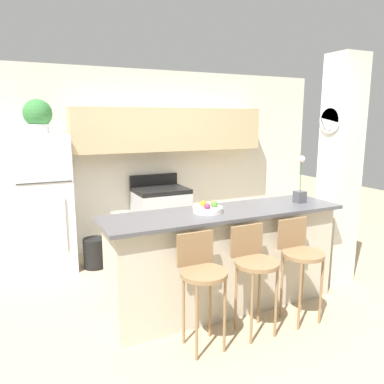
{
  "coord_description": "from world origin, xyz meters",
  "views": [
    {
      "loc": [
        -1.79,
        -3.03,
        1.86
      ],
      "look_at": [
        0.0,
        0.75,
        1.05
      ],
      "focal_mm": 35.0,
      "sensor_mm": 36.0,
      "label": 1
    }
  ],
  "objects_px": {
    "refrigerator": "(45,203)",
    "stove_range": "(161,219)",
    "orchid_vase": "(300,189)",
    "potted_plant_on_fridge": "(38,116)",
    "bar_stool_mid": "(254,263)",
    "fruit_bowl": "(208,209)",
    "bar_stool_right": "(300,255)",
    "bar_stool_left": "(202,274)",
    "trash_bin": "(95,253)"
  },
  "relations": [
    {
      "from": "trash_bin",
      "to": "stove_range",
      "type": "bearing_deg",
      "value": 14.13
    },
    {
      "from": "fruit_bowl",
      "to": "refrigerator",
      "type": "bearing_deg",
      "value": 126.54
    },
    {
      "from": "bar_stool_mid",
      "to": "bar_stool_right",
      "type": "height_order",
      "value": "same"
    },
    {
      "from": "stove_range",
      "to": "fruit_bowl",
      "type": "distance_m",
      "value": 1.92
    },
    {
      "from": "orchid_vase",
      "to": "potted_plant_on_fridge",
      "type": "bearing_deg",
      "value": 142.84
    },
    {
      "from": "potted_plant_on_fridge",
      "to": "fruit_bowl",
      "type": "xyz_separation_m",
      "value": [
        1.33,
        -1.79,
        -0.87
      ]
    },
    {
      "from": "bar_stool_right",
      "to": "trash_bin",
      "type": "relative_size",
      "value": 2.5
    },
    {
      "from": "orchid_vase",
      "to": "fruit_bowl",
      "type": "distance_m",
      "value": 1.09
    },
    {
      "from": "bar_stool_left",
      "to": "stove_range",
      "type": "bearing_deg",
      "value": 77.21
    },
    {
      "from": "orchid_vase",
      "to": "trash_bin",
      "type": "relative_size",
      "value": 1.3
    },
    {
      "from": "trash_bin",
      "to": "bar_stool_mid",
      "type": "bearing_deg",
      "value": -64.86
    },
    {
      "from": "potted_plant_on_fridge",
      "to": "fruit_bowl",
      "type": "relative_size",
      "value": 1.41
    },
    {
      "from": "trash_bin",
      "to": "refrigerator",
      "type": "bearing_deg",
      "value": 157.74
    },
    {
      "from": "refrigerator",
      "to": "bar_stool_right",
      "type": "bearing_deg",
      "value": -48.74
    },
    {
      "from": "bar_stool_right",
      "to": "trash_bin",
      "type": "xyz_separation_m",
      "value": [
        -1.49,
        2.09,
        -0.45
      ]
    },
    {
      "from": "refrigerator",
      "to": "orchid_vase",
      "type": "relative_size",
      "value": 3.42
    },
    {
      "from": "refrigerator",
      "to": "bar_stool_left",
      "type": "bearing_deg",
      "value": -66.43
    },
    {
      "from": "fruit_bowl",
      "to": "potted_plant_on_fridge",
      "type": "bearing_deg",
      "value": 126.54
    },
    {
      "from": "fruit_bowl",
      "to": "trash_bin",
      "type": "xyz_separation_m",
      "value": [
        -0.79,
        1.57,
        -0.84
      ]
    },
    {
      "from": "stove_range",
      "to": "fruit_bowl",
      "type": "relative_size",
      "value": 3.75
    },
    {
      "from": "refrigerator",
      "to": "bar_stool_mid",
      "type": "height_order",
      "value": "refrigerator"
    },
    {
      "from": "bar_stool_right",
      "to": "orchid_vase",
      "type": "bearing_deg",
      "value": 51.23
    },
    {
      "from": "fruit_bowl",
      "to": "trash_bin",
      "type": "height_order",
      "value": "fruit_bowl"
    },
    {
      "from": "potted_plant_on_fridge",
      "to": "orchid_vase",
      "type": "distance_m",
      "value": 3.12
    },
    {
      "from": "refrigerator",
      "to": "bar_stool_right",
      "type": "height_order",
      "value": "refrigerator"
    },
    {
      "from": "bar_stool_mid",
      "to": "bar_stool_right",
      "type": "xyz_separation_m",
      "value": [
        0.51,
        0.0,
        0.0
      ]
    },
    {
      "from": "bar_stool_mid",
      "to": "orchid_vase",
      "type": "xyz_separation_m",
      "value": [
        0.89,
        0.48,
        0.5
      ]
    },
    {
      "from": "refrigerator",
      "to": "orchid_vase",
      "type": "distance_m",
      "value": 3.03
    },
    {
      "from": "bar_stool_left",
      "to": "bar_stool_right",
      "type": "height_order",
      "value": "same"
    },
    {
      "from": "bar_stool_right",
      "to": "refrigerator",
      "type": "bearing_deg",
      "value": 131.26
    },
    {
      "from": "orchid_vase",
      "to": "bar_stool_left",
      "type": "bearing_deg",
      "value": -161.1
    },
    {
      "from": "bar_stool_right",
      "to": "trash_bin",
      "type": "height_order",
      "value": "bar_stool_right"
    },
    {
      "from": "refrigerator",
      "to": "stove_range",
      "type": "height_order",
      "value": "refrigerator"
    },
    {
      "from": "stove_range",
      "to": "potted_plant_on_fridge",
      "type": "bearing_deg",
      "value": -178.78
    },
    {
      "from": "stove_range",
      "to": "bar_stool_mid",
      "type": "distance_m",
      "value": 2.34
    },
    {
      "from": "bar_stool_mid",
      "to": "stove_range",
      "type": "bearing_deg",
      "value": 89.45
    },
    {
      "from": "orchid_vase",
      "to": "trash_bin",
      "type": "height_order",
      "value": "orchid_vase"
    },
    {
      "from": "bar_stool_right",
      "to": "stove_range",
      "type": "bearing_deg",
      "value": 101.74
    },
    {
      "from": "refrigerator",
      "to": "bar_stool_right",
      "type": "distance_m",
      "value": 3.07
    },
    {
      "from": "bar_stool_right",
      "to": "trash_bin",
      "type": "bearing_deg",
      "value": 125.49
    },
    {
      "from": "bar_stool_mid",
      "to": "refrigerator",
      "type": "bearing_deg",
      "value": 123.3
    },
    {
      "from": "trash_bin",
      "to": "fruit_bowl",
      "type": "bearing_deg",
      "value": -63.25
    },
    {
      "from": "stove_range",
      "to": "potted_plant_on_fridge",
      "type": "distance_m",
      "value": 2.11
    },
    {
      "from": "stove_range",
      "to": "bar_stool_mid",
      "type": "height_order",
      "value": "stove_range"
    },
    {
      "from": "stove_range",
      "to": "bar_stool_right",
      "type": "relative_size",
      "value": 1.13
    },
    {
      "from": "refrigerator",
      "to": "potted_plant_on_fridge",
      "type": "distance_m",
      "value": 1.06
    },
    {
      "from": "bar_stool_mid",
      "to": "fruit_bowl",
      "type": "distance_m",
      "value": 0.67
    },
    {
      "from": "refrigerator",
      "to": "potted_plant_on_fridge",
      "type": "height_order",
      "value": "potted_plant_on_fridge"
    },
    {
      "from": "refrigerator",
      "to": "stove_range",
      "type": "bearing_deg",
      "value": 1.23
    },
    {
      "from": "bar_stool_right",
      "to": "fruit_bowl",
      "type": "xyz_separation_m",
      "value": [
        -0.69,
        0.51,
        0.39
      ]
    }
  ]
}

